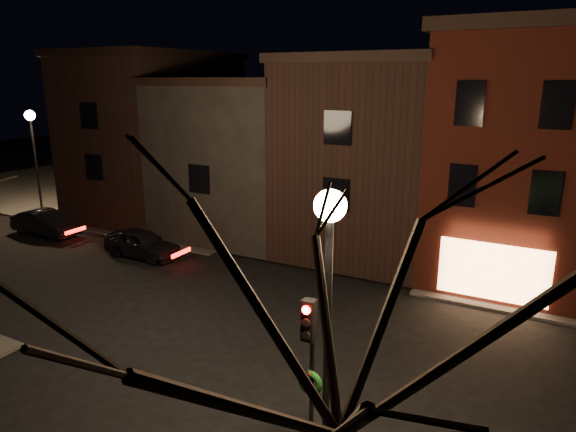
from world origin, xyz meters
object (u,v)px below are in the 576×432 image
Objects in this scene: bare_tree_right at (345,271)px; parked_car_b at (45,223)px; street_lamp_near at (329,264)px; street_lamp_far at (32,134)px; traffic_signal at (310,358)px; parked_car_a at (142,243)px.

bare_tree_right is 26.22m from parked_car_b.
street_lamp_near is 1.00× the size of street_lamp_far.
street_lamp_near reaches higher than parked_car_b.
bare_tree_right is at bearing -57.59° from traffic_signal.
street_lamp_near reaches higher than parked_car_a.
parked_car_a is at bearing 146.42° from traffic_signal.
traffic_signal is at bearing -113.47° from parked_car_b.
street_lamp_near and street_lamp_far have the same top height.
street_lamp_near reaches higher than traffic_signal.
parked_car_a is (-13.39, 8.89, -2.12)m from traffic_signal.
bare_tree_right is (1.90, -2.99, 3.34)m from traffic_signal.
parked_car_a is at bearing 142.15° from bare_tree_right.
traffic_signal is 16.21m from parked_car_a.
parked_car_b is (-20.74, 9.06, -2.11)m from traffic_signal.
street_lamp_far is at bearing 76.87° from parked_car_a.
parked_car_b reaches higher than parked_car_a.
street_lamp_near is 28.00m from street_lamp_far.
traffic_signal is at bearing 122.41° from bare_tree_right.
bare_tree_right is at bearing -126.88° from parked_car_a.
parked_car_b is (-7.35, 0.17, 0.00)m from parked_car_a.
street_lamp_near is 1.60× the size of parked_car_a.
parked_car_a is (-13.99, 9.38, -4.49)m from street_lamp_near.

